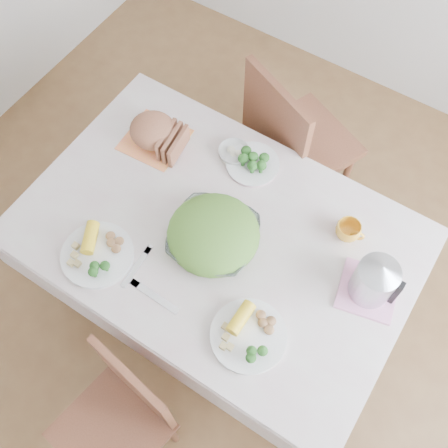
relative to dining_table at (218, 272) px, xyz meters
The scene contains 18 objects.
floor 0.38m from the dining_table, ahead, with size 3.60×3.60×0.00m, color brown.
dining_table is the anchor object (origin of this frame).
tablecloth 0.38m from the dining_table, ahead, with size 1.50×1.00×0.01m, color beige.
chair_near 0.79m from the dining_table, 88.31° to the right, with size 0.37×0.37×0.83m, color brown.
chair_far 0.77m from the dining_table, 89.92° to the left, with size 0.44×0.44×0.98m, color brown.
salad_bowl 0.43m from the dining_table, 73.25° to the right, with size 0.33×0.33×0.08m, color white.
dinner_plate_left 0.61m from the dining_table, 134.49° to the right, with size 0.27×0.27×0.02m, color white.
dinner_plate_right 0.58m from the dining_table, 41.84° to the right, with size 0.27×0.27×0.02m, color white.
broccoli_plate 0.52m from the dining_table, 97.71° to the left, with size 0.22×0.22×0.02m, color beige.
napkin 0.65m from the dining_table, 153.82° to the left, with size 0.25×0.25×0.00m, color #FF8F4E.
bread_loaf 0.68m from the dining_table, 153.82° to the left, with size 0.20×0.19×0.12m, color brown.
fruit_bowl 0.55m from the dining_table, 112.07° to the left, with size 0.13×0.13×0.04m, color white.
yellow_mug 0.65m from the dining_table, 31.46° to the left, with size 0.10×0.10×0.08m, color gold.
pink_tray 0.72m from the dining_table, ahead, with size 0.20×0.20×0.02m, color pink.
electric_kettle 0.78m from the dining_table, ahead, with size 0.15×0.15×0.21m, color #B2B5BA.
fork_left 0.51m from the dining_table, 121.23° to the right, with size 0.02×0.18×0.00m, color silver.
fork_right 0.53m from the dining_table, 47.80° to the right, with size 0.02×0.17×0.00m, color silver.
knife 0.52m from the dining_table, 97.96° to the right, with size 0.02×0.21×0.00m, color silver.
Camera 1 is at (0.52, -0.76, 2.55)m, focal length 42.00 mm.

